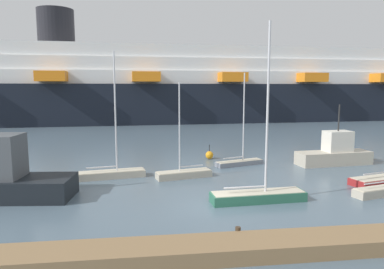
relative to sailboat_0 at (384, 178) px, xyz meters
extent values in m
plane|color=slate|center=(-12.83, -3.39, -0.44)|extent=(600.00, 600.00, 0.00)
cube|color=olive|center=(-12.83, -9.31, -0.11)|extent=(27.12, 1.88, 0.66)
cylinder|color=#423323|center=(-12.83, -8.28, -0.04)|extent=(0.24, 0.24, 0.79)
cube|color=maroon|center=(-0.01, 0.00, -0.19)|extent=(5.37, 2.63, 0.49)
cube|color=beige|center=(-0.01, 0.00, 0.07)|extent=(5.14, 2.47, 0.04)
cylinder|color=silver|center=(-0.74, -0.17, 0.40)|extent=(2.29, 0.63, 0.10)
cube|color=#2D6B51|center=(-10.11, -2.65, -0.15)|extent=(5.81, 1.71, 0.56)
cube|color=beige|center=(-10.11, -2.65, 0.15)|extent=(5.58, 1.59, 0.04)
cylinder|color=silver|center=(-9.65, -2.62, 5.13)|extent=(0.14, 0.14, 10.00)
cylinder|color=silver|center=(-10.94, -2.70, 0.48)|extent=(2.58, 0.26, 0.11)
cube|color=#BCB29E|center=(-19.34, 4.23, -0.18)|extent=(5.12, 2.07, 0.51)
cube|color=beige|center=(-19.34, 4.23, 0.10)|extent=(4.91, 1.94, 0.04)
cylinder|color=silver|center=(-18.95, 4.30, 4.54)|extent=(0.12, 0.12, 8.91)
cylinder|color=silver|center=(-20.05, 4.10, 0.43)|extent=(2.22, 0.50, 0.10)
cube|color=#BCB29E|center=(-1.90, -2.50, -0.18)|extent=(4.26, 1.89, 0.51)
cube|color=beige|center=(-1.90, -2.50, 0.10)|extent=(4.08, 1.78, 0.04)
cylinder|color=silver|center=(-2.49, -2.64, 0.43)|extent=(1.84, 0.52, 0.08)
cube|color=#BCB29E|center=(-13.92, 3.55, -0.18)|extent=(4.36, 2.08, 0.50)
cube|color=beige|center=(-13.92, 3.55, 0.09)|extent=(4.18, 1.95, 0.04)
cylinder|color=silver|center=(-14.25, 3.48, 3.41)|extent=(0.10, 0.10, 6.68)
cylinder|color=silver|center=(-13.33, 3.69, 0.42)|extent=(1.86, 0.52, 0.08)
cube|color=gray|center=(-8.60, 7.24, -0.25)|extent=(4.53, 2.29, 0.38)
cube|color=beige|center=(-8.60, 7.24, -0.04)|extent=(4.33, 2.16, 0.04)
cylinder|color=silver|center=(-8.27, 7.35, 3.77)|extent=(0.11, 0.11, 7.66)
cylinder|color=silver|center=(-9.22, 7.04, 0.29)|extent=(1.93, 0.69, 0.09)
cube|color=#BCB29E|center=(-0.25, 6.49, 0.15)|extent=(6.79, 2.60, 1.16)
cube|color=silver|center=(0.08, 6.52, 1.64)|extent=(2.42, 1.71, 1.82)
cylinder|color=#262626|center=(0.08, 6.52, 3.71)|extent=(0.13, 0.13, 2.32)
cube|color=black|center=(-25.62, -0.06, 0.22)|extent=(8.89, 3.84, 1.31)
sphere|color=orange|center=(-10.73, 10.31, -0.06)|extent=(0.74, 0.74, 0.74)
cylinder|color=black|center=(-10.73, 10.31, 0.63)|extent=(0.06, 0.06, 0.64)
cube|color=black|center=(-9.14, 51.07, 3.26)|extent=(134.98, 25.26, 7.38)
cube|color=white|center=(-9.14, 51.07, 8.16)|extent=(124.15, 22.48, 2.42)
cube|color=white|center=(-9.14, 51.07, 10.57)|extent=(116.70, 21.14, 2.42)
cube|color=white|center=(-9.14, 51.07, 12.99)|extent=(109.25, 19.79, 2.42)
cube|color=orange|center=(-32.13, 40.17, 8.16)|extent=(5.01, 3.99, 1.69)
cube|color=orange|center=(-16.49, 40.93, 8.16)|extent=(5.01, 3.99, 1.69)
cube|color=orange|center=(-0.85, 41.69, 8.16)|extent=(5.01, 3.99, 1.69)
cube|color=orange|center=(14.80, 42.44, 8.16)|extent=(5.01, 3.99, 1.69)
cylinder|color=black|center=(-33.27, 49.90, 17.55)|extent=(6.77, 6.77, 6.71)
camera|label=1|loc=(-16.75, -22.75, 6.40)|focal=33.47mm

